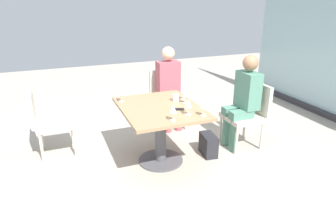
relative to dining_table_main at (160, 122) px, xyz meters
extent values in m
plane|color=#A89E8E|center=(0.00, 0.00, -0.54)|extent=(12.00, 12.00, 0.00)
cube|color=#997551|center=(0.00, 0.00, 0.18)|extent=(1.13, 0.91, 0.04)
cylinder|color=#4C4C51|center=(0.00, 0.00, -0.19)|extent=(0.14, 0.14, 0.69)
cylinder|color=#4C4C51|center=(0.00, 0.00, -0.52)|extent=(0.56, 0.56, 0.02)
cube|color=beige|center=(0.00, 1.18, -0.12)|extent=(0.46, 0.46, 0.06)
cube|color=beige|center=(0.00, 1.43, 0.12)|extent=(0.46, 0.05, 0.42)
cylinder|color=beige|center=(-0.20, 0.98, -0.34)|extent=(0.04, 0.04, 0.39)
cylinder|color=beige|center=(0.20, 0.98, -0.34)|extent=(0.04, 0.04, 0.39)
cylinder|color=beige|center=(-0.20, 1.38, -0.34)|extent=(0.04, 0.04, 0.39)
cylinder|color=beige|center=(0.20, 1.38, -0.34)|extent=(0.04, 0.04, 0.39)
cube|color=beige|center=(-0.97, 0.51, -0.12)|extent=(0.46, 0.46, 0.06)
cube|color=beige|center=(-1.22, 0.51, 0.12)|extent=(0.05, 0.46, 0.42)
cylinder|color=beige|center=(-0.77, 0.31, -0.34)|extent=(0.04, 0.04, 0.39)
cylinder|color=beige|center=(-0.77, 0.71, -0.34)|extent=(0.04, 0.04, 0.39)
cylinder|color=beige|center=(-1.17, 0.31, -0.34)|extent=(0.04, 0.04, 0.39)
cylinder|color=beige|center=(-1.17, 0.71, -0.34)|extent=(0.04, 0.04, 0.39)
cube|color=beige|center=(-0.71, -1.18, -0.12)|extent=(0.46, 0.46, 0.06)
cube|color=beige|center=(-0.71, -1.43, 0.12)|extent=(0.46, 0.05, 0.42)
cylinder|color=beige|center=(-0.51, -0.98, -0.34)|extent=(0.04, 0.04, 0.39)
cylinder|color=beige|center=(-0.91, -0.98, -0.34)|extent=(0.04, 0.04, 0.39)
cylinder|color=beige|center=(-0.51, -1.38, -0.34)|extent=(0.04, 0.04, 0.39)
cylinder|color=beige|center=(-0.91, -1.38, -0.34)|extent=(0.04, 0.04, 0.39)
cylinder|color=#4C7F6B|center=(-0.09, 1.00, -0.31)|extent=(0.11, 0.11, 0.45)
cube|color=#4C7F6B|center=(-0.09, 1.10, -0.03)|extent=(0.13, 0.32, 0.11)
cylinder|color=#4C7F6B|center=(0.09, 1.00, -0.31)|extent=(0.11, 0.11, 0.45)
cube|color=#4C7F6B|center=(0.09, 1.10, -0.03)|extent=(0.13, 0.32, 0.11)
cube|color=#4C7F6B|center=(0.00, 1.23, 0.26)|extent=(0.34, 0.20, 0.48)
sphere|color=#936B4C|center=(0.00, 1.23, 0.62)|extent=(0.20, 0.20, 0.20)
cylinder|color=#B24C56|center=(-0.79, 0.42, -0.31)|extent=(0.11, 0.11, 0.45)
cube|color=#B24C56|center=(-0.89, 0.42, -0.03)|extent=(0.32, 0.13, 0.11)
cylinder|color=#B24C56|center=(-0.79, 0.60, -0.31)|extent=(0.11, 0.11, 0.45)
cube|color=#B24C56|center=(-0.89, 0.60, -0.03)|extent=(0.32, 0.13, 0.11)
cube|color=#B24C56|center=(-1.02, 0.51, 0.26)|extent=(0.20, 0.34, 0.48)
sphere|color=#D8AD8C|center=(-1.02, 0.51, 0.62)|extent=(0.20, 0.20, 0.20)
cylinder|color=silver|center=(-0.36, -0.38, 0.20)|extent=(0.06, 0.06, 0.00)
cylinder|color=silver|center=(-0.36, -0.38, 0.24)|extent=(0.01, 0.01, 0.08)
cone|color=silver|center=(-0.36, -0.38, 0.33)|extent=(0.07, 0.07, 0.09)
cylinder|color=silver|center=(-0.15, 0.37, 0.20)|extent=(0.06, 0.06, 0.00)
cylinder|color=silver|center=(-0.15, 0.37, 0.24)|extent=(0.01, 0.01, 0.08)
cone|color=silver|center=(-0.15, 0.37, 0.33)|extent=(0.07, 0.07, 0.09)
cylinder|color=silver|center=(0.44, 0.34, 0.20)|extent=(0.06, 0.06, 0.00)
cylinder|color=silver|center=(0.44, 0.34, 0.24)|extent=(0.01, 0.01, 0.08)
cone|color=silver|center=(0.44, 0.34, 0.33)|extent=(0.07, 0.07, 0.09)
cylinder|color=silver|center=(0.36, 0.20, 0.20)|extent=(0.06, 0.06, 0.00)
cylinder|color=silver|center=(0.36, 0.20, 0.24)|extent=(0.01, 0.01, 0.08)
cone|color=silver|center=(0.36, 0.20, 0.33)|extent=(0.07, 0.07, 0.09)
cylinder|color=silver|center=(0.45, -0.02, 0.20)|extent=(0.06, 0.06, 0.00)
cylinder|color=silver|center=(0.45, -0.02, 0.24)|extent=(0.01, 0.01, 0.08)
cone|color=silver|center=(0.45, -0.02, 0.33)|extent=(0.07, 0.07, 0.09)
cylinder|color=silver|center=(-0.01, 0.33, 0.20)|extent=(0.06, 0.06, 0.00)
cylinder|color=silver|center=(-0.01, 0.33, 0.24)|extent=(0.01, 0.01, 0.08)
cone|color=silver|center=(-0.01, 0.33, 0.33)|extent=(0.07, 0.07, 0.09)
cylinder|color=white|center=(-0.13, 0.25, 0.24)|extent=(0.08, 0.08, 0.09)
cube|color=black|center=(0.16, 0.16, 0.20)|extent=(0.12, 0.16, 0.01)
cube|color=#232328|center=(0.07, 0.64, -0.40)|extent=(0.32, 0.19, 0.28)
camera|label=1|loc=(3.19, -1.16, 1.43)|focal=32.64mm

